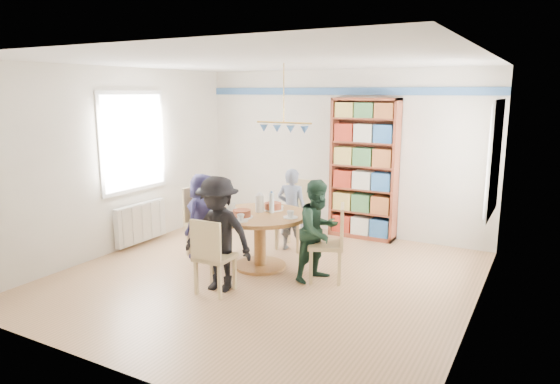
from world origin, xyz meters
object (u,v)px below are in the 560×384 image
Objects in this scene: bookshelf at (364,170)px; radiator at (141,222)px; chair_near at (211,253)px; person_far at (292,210)px; person_near at (218,234)px; person_right at (319,231)px; dining_table at (260,227)px; chair_far at (296,210)px; chair_left at (201,218)px; chair_right at (333,239)px; person_left at (203,216)px.

radiator is at bearing -144.70° from bookshelf.
person_far reaches higher than chair_near.
person_near is at bearing -104.23° from bookshelf.
person_near is at bearing 153.97° from person_right.
person_right is 1.04× the size of person_far.
dining_table is 1.05m from chair_far.
chair_far is at bearing 25.81° from radiator.
chair_right is (2.06, -0.02, -0.02)m from chair_left.
person_left is 1.32m from person_far.
person_far is (-0.86, 0.92, -0.02)m from person_right.
radiator is 3.61m from bookshelf.
bookshelf reaches higher than person_left.
person_right is at bearing -0.73° from radiator.
chair_near is 0.41× the size of bookshelf.
chair_far is (1.03, 1.00, 0.02)m from chair_left.
person_left is at bearing -177.89° from chair_right.
chair_left is 1.34m from person_far.
dining_table is 1.34× the size of chair_right.
chair_right is (3.20, 0.03, 0.18)m from radiator.
person_left reaches higher than chair_left.
radiator is at bearing -177.49° from chair_left.
chair_right reaches higher than dining_table.
person_near is at bearing -138.72° from chair_right.
bookshelf reaches higher than chair_near.
radiator is 2.17m from dining_table.
radiator is 2.37m from person_far.
chair_near is (-0.02, -1.07, -0.05)m from dining_table.
radiator is 2.34m from person_near.
person_left is at bearing 110.29° from person_right.
person_near is (0.99, -0.95, 0.14)m from chair_left.
chair_far reaches higher than chair_left.
radiator is 0.96× the size of chair_far.
dining_table is 0.94× the size of person_near.
chair_far reaches higher than radiator.
radiator is at bearing -90.81° from person_left.
chair_right is at bearing -45.41° from person_right.
person_right is (1.80, -0.00, 0.04)m from person_left.
chair_near is (-0.03, -2.12, -0.07)m from chair_far.
person_far reaches higher than chair_left.
person_far is (0.01, -0.17, 0.05)m from chair_far.
person_near reaches higher than person_left.
radiator is at bearing 13.58° from person_far.
person_right is at bearing -51.57° from chair_far.
person_left is (-0.92, -0.04, 0.05)m from dining_table.
chair_right is at bearing 131.86° from person_far.
chair_far is 0.85× the size of person_left.
chair_right reaches higher than radiator.
person_right is (0.88, -0.04, 0.09)m from dining_table.
chair_right is 2.11m from bookshelf.
person_far is at bearing 88.85° from chair_near.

